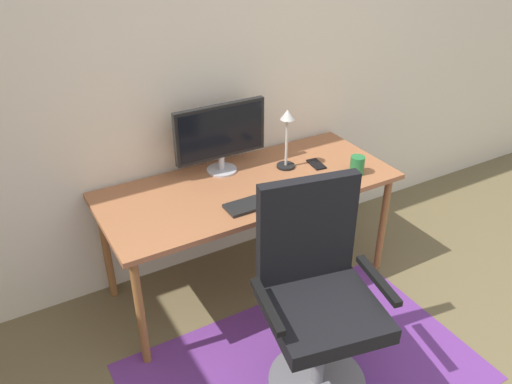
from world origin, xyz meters
TOP-DOWN VIEW (x-y plane):
  - wall_back at (0.00, 2.20)m, footprint 6.00×0.10m
  - area_rug at (-0.20, 0.99)m, footprint 1.74×1.10m
  - desk at (-0.09, 1.77)m, footprint 1.70×0.72m
  - monitor at (-0.15, 1.99)m, footprint 0.56×0.18m
  - keyboard at (-0.12, 1.56)m, footprint 0.43×0.13m
  - computer_mouse at (0.20, 1.60)m, footprint 0.06×0.10m
  - coffee_cup at (0.52, 1.56)m, footprint 0.08×0.08m
  - cell_phone at (0.38, 1.77)m, footprint 0.08×0.15m
  - desk_lamp at (0.20, 1.84)m, footprint 0.11×0.11m
  - office_chair at (-0.19, 0.96)m, footprint 0.63×0.58m

SIDE VIEW (x-z plane):
  - area_rug at x=-0.20m, z-range 0.00..0.01m
  - office_chair at x=-0.19m, z-range -0.06..1.01m
  - desk at x=-0.09m, z-range 0.29..1.00m
  - cell_phone at x=0.38m, z-range 0.70..0.71m
  - keyboard at x=-0.12m, z-range 0.70..0.72m
  - computer_mouse at x=0.20m, z-range 0.70..0.74m
  - coffee_cup at x=0.52m, z-range 0.70..0.81m
  - desk_lamp at x=0.20m, z-range 0.75..1.11m
  - monitor at x=-0.15m, z-range 0.74..1.15m
  - wall_back at x=0.00m, z-range 0.00..2.60m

